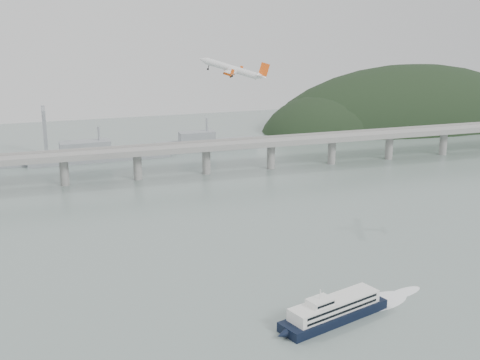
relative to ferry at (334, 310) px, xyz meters
name	(u,v)px	position (x,y,z in m)	size (l,w,h in m)	color
ground	(278,292)	(-12.47, 29.71, -4.12)	(900.00, 900.00, 0.00)	slate
bridge	(177,152)	(-13.62, 229.71, 13.52)	(800.00, 22.00, 23.90)	gray
headland	(420,140)	(272.71, 361.46, -23.47)	(365.00, 155.00, 156.00)	black
ferry	(334,310)	(0.00, 0.00, 0.00)	(78.17, 32.83, 15.21)	black
airliner	(233,69)	(-3.12, 126.55, 82.10)	(36.46, 34.43, 13.57)	silver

